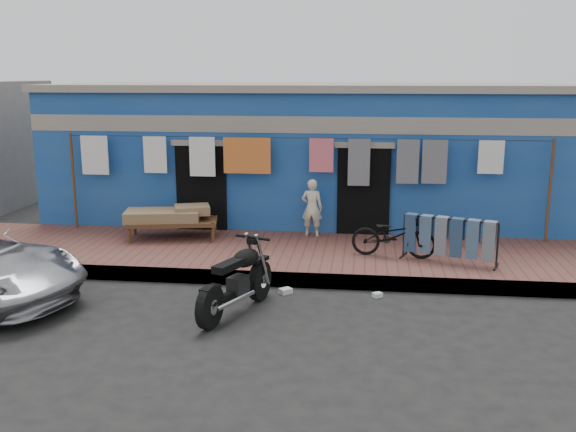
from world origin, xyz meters
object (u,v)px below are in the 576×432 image
object	(u,v)px
jeans_rack	(449,239)
charpoy	(173,223)
seated_person	(312,208)
bicycle	(394,231)
motorcycle	(236,279)

from	to	relation	value
jeans_rack	charpoy	bearing A→B (deg)	169.01
seated_person	bicycle	world-z (taller)	seated_person
bicycle	charpoy	size ratio (longest dim) A/B	0.75
charpoy	jeans_rack	distance (m)	5.58
seated_person	bicycle	xyz separation A→B (m)	(1.64, -1.36, -0.11)
bicycle	jeans_rack	distance (m)	1.02
motorcycle	charpoy	distance (m)	3.99
bicycle	jeans_rack	xyz separation A→B (m)	(0.99, -0.21, -0.07)
seated_person	jeans_rack	size ratio (longest dim) A/B	0.68
bicycle	charpoy	distance (m)	4.57
seated_person	bicycle	bearing A→B (deg)	145.11
charpoy	jeans_rack	size ratio (longest dim) A/B	1.15
seated_person	charpoy	distance (m)	2.91
seated_person	jeans_rack	bearing A→B (deg)	153.94
motorcycle	charpoy	xyz separation A→B (m)	(-2.03, 3.43, 0.02)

